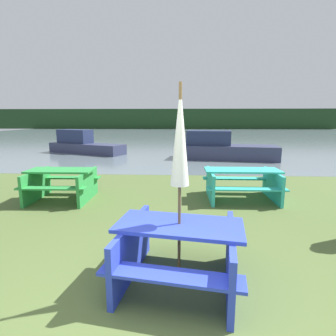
# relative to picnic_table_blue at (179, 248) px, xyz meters

# --- Properties ---
(water) EXTENTS (60.00, 50.00, 0.00)m
(water) POSITION_rel_picnic_table_blue_xyz_m (-0.41, 31.29, -0.45)
(water) COLOR slate
(water) RESTS_ON ground_plane
(far_treeline) EXTENTS (80.00, 1.60, 4.00)m
(far_treeline) POSITION_rel_picnic_table_blue_xyz_m (-0.41, 51.29, 1.55)
(far_treeline) COLOR #1E3D1E
(far_treeline) RESTS_ON water
(picnic_table_blue) EXTENTS (1.71, 1.60, 0.76)m
(picnic_table_blue) POSITION_rel_picnic_table_blue_xyz_m (0.00, 0.00, 0.00)
(picnic_table_blue) COLOR blue
(picnic_table_blue) RESTS_ON ground_plane
(picnic_table_green) EXTENTS (1.61, 1.41, 0.77)m
(picnic_table_green) POSITION_rel_picnic_table_blue_xyz_m (-2.93, 3.23, 0.01)
(picnic_table_green) COLOR green
(picnic_table_green) RESTS_ON ground_plane
(picnic_table_teal) EXTENTS (1.83, 1.39, 0.77)m
(picnic_table_teal) POSITION_rel_picnic_table_blue_xyz_m (1.55, 3.50, 0.01)
(picnic_table_teal) COLOR #33B7A8
(picnic_table_teal) RESTS_ON ground_plane
(umbrella_white) EXTENTS (0.22, 0.22, 2.40)m
(umbrella_white) POSITION_rel_picnic_table_blue_xyz_m (-0.00, -0.00, 1.33)
(umbrella_white) COLOR brown
(umbrella_white) RESTS_ON ground_plane
(boat) EXTENTS (5.11, 2.30, 1.42)m
(boat) POSITION_rel_picnic_table_blue_xyz_m (2.10, 10.32, 0.07)
(boat) COLOR #333856
(boat) RESTS_ON water
(boat_second) EXTENTS (4.95, 3.10, 1.37)m
(boat_second) POSITION_rel_picnic_table_blue_xyz_m (-5.76, 12.30, 0.04)
(boat_second) COLOR #333856
(boat_second) RESTS_ON water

